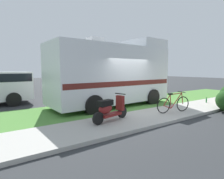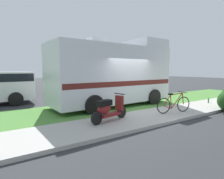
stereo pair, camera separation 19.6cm
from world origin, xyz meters
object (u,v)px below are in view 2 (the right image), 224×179
at_px(motorhome_rv, 113,74).
at_px(scooter, 109,109).
at_px(pickup_truck_far, 88,80).
at_px(bottle_green, 208,101).
at_px(bicycle, 174,104).

height_order(motorhome_rv, scooter, motorhome_rv).
relative_size(pickup_truck_far, bottle_green, 17.22).
bearing_deg(motorhome_rv, pickup_truck_far, 74.28).
bearing_deg(bicycle, pickup_truck_far, 84.28).
xyz_separation_m(scooter, bottle_green, (6.62, 0.04, -0.33)).
distance_m(scooter, bottle_green, 6.63).
bearing_deg(motorhome_rv, scooter, -126.45).
bearing_deg(bottle_green, pickup_truck_far, 103.60).
bearing_deg(scooter, pickup_truck_far, 68.06).
bearing_deg(scooter, bottle_green, 0.38).
xyz_separation_m(motorhome_rv, bicycle, (1.06, -3.13, -1.26)).
distance_m(motorhome_rv, bottle_green, 5.54).
relative_size(scooter, bottle_green, 5.56).
xyz_separation_m(pickup_truck_far, bottle_green, (2.48, -10.25, -0.74)).
distance_m(motorhome_rv, bicycle, 3.54).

